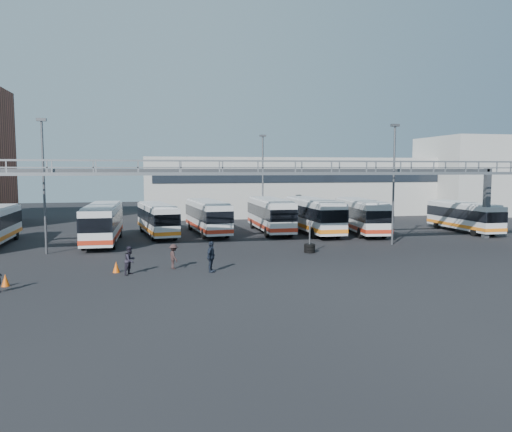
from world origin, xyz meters
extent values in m
plane|color=black|center=(0.00, 0.00, 0.00)|extent=(140.00, 140.00, 0.00)
cube|color=gray|center=(0.00, 5.00, 6.10)|extent=(50.00, 1.80, 0.22)
cube|color=gray|center=(0.00, 4.15, 7.05)|extent=(50.00, 0.10, 0.10)
cube|color=gray|center=(0.00, 5.85, 7.05)|extent=(50.00, 0.10, 0.10)
cube|color=#4C4F54|center=(0.00, 9.00, 6.30)|extent=(45.00, 0.50, 0.35)
cube|color=#9E9E99|center=(12.00, 38.00, 4.00)|extent=(42.00, 14.00, 8.00)
cube|color=#B2B2AD|center=(38.00, 32.00, 5.50)|extent=(14.00, 12.00, 11.00)
cylinder|color=#4C4F54|center=(-16.00, 8.00, 5.00)|extent=(0.18, 0.18, 10.00)
cube|color=#4C4F54|center=(-16.00, 8.00, 10.10)|extent=(0.70, 0.35, 0.22)
cylinder|color=#4C4F54|center=(12.00, 7.00, 5.00)|extent=(0.18, 0.18, 10.00)
cube|color=#4C4F54|center=(12.00, 7.00, 10.10)|extent=(0.70, 0.35, 0.22)
cylinder|color=#4C4F54|center=(4.00, 22.00, 5.00)|extent=(0.18, 0.18, 10.00)
cube|color=#4C4F54|center=(4.00, 22.00, 10.10)|extent=(0.70, 0.35, 0.22)
cylinder|color=black|center=(-20.27, 16.68, 0.48)|extent=(0.31, 0.97, 0.97)
cube|color=silver|center=(-12.28, 12.78, 1.85)|extent=(2.67, 11.20, 2.79)
cube|color=black|center=(-12.28, 12.78, 2.18)|extent=(2.73, 11.27, 1.12)
cube|color=#B72B16|center=(-12.28, 12.78, 0.86)|extent=(2.72, 11.26, 0.36)
cube|color=silver|center=(-12.28, 12.78, 3.33)|extent=(2.40, 10.08, 0.16)
cylinder|color=black|center=(-13.47, 9.22, 0.51)|extent=(0.32, 1.02, 1.02)
cylinder|color=black|center=(-11.17, 9.19, 0.51)|extent=(0.32, 1.02, 1.02)
cylinder|color=black|center=(-13.39, 16.37, 0.51)|extent=(0.32, 1.02, 1.02)
cylinder|color=black|center=(-11.09, 16.34, 0.51)|extent=(0.32, 1.02, 1.02)
cube|color=silver|center=(-7.59, 16.97, 1.69)|extent=(3.91, 10.42, 2.55)
cube|color=black|center=(-7.59, 16.97, 1.99)|extent=(3.98, 10.49, 1.02)
cube|color=orange|center=(-7.59, 16.97, 0.79)|extent=(3.97, 10.48, 0.32)
cube|color=silver|center=(-7.59, 16.97, 3.04)|extent=(3.52, 9.38, 0.15)
cylinder|color=black|center=(-8.09, 13.59, 0.46)|extent=(0.42, 0.96, 0.93)
cylinder|color=black|center=(-6.04, 13.92, 0.46)|extent=(0.42, 0.96, 0.93)
cylinder|color=black|center=(-9.13, 20.02, 0.46)|extent=(0.42, 0.96, 0.93)
cylinder|color=black|center=(-7.08, 20.35, 0.46)|extent=(0.42, 0.96, 0.93)
cube|color=silver|center=(-2.67, 17.45, 1.80)|extent=(3.55, 11.05, 2.72)
cube|color=black|center=(-2.67, 17.45, 2.12)|extent=(3.62, 11.12, 1.09)
cube|color=#B72B16|center=(-2.67, 17.45, 0.84)|extent=(3.61, 11.11, 0.35)
cube|color=silver|center=(-2.67, 17.45, 3.24)|extent=(3.20, 9.95, 0.16)
cylinder|color=black|center=(-3.43, 13.88, 0.49)|extent=(0.39, 1.01, 0.99)
cylinder|color=black|center=(-1.21, 14.11, 0.49)|extent=(0.39, 1.01, 0.99)
cylinder|color=black|center=(-4.13, 20.80, 0.49)|extent=(0.39, 1.01, 0.99)
cylinder|color=black|center=(-1.91, 21.02, 0.49)|extent=(0.39, 1.01, 0.99)
cube|color=silver|center=(3.73, 17.32, 1.87)|extent=(2.67, 11.30, 2.82)
cube|color=black|center=(3.73, 17.32, 2.20)|extent=(2.73, 11.36, 1.13)
cube|color=#B72B16|center=(3.73, 17.32, 0.87)|extent=(2.72, 11.35, 0.36)
cube|color=silver|center=(3.73, 17.32, 3.36)|extent=(2.40, 10.17, 0.16)
cylinder|color=black|center=(2.54, 13.72, 0.51)|extent=(0.32, 1.03, 1.03)
cylinder|color=black|center=(4.86, 13.70, 0.51)|extent=(0.32, 1.03, 1.03)
cylinder|color=black|center=(2.61, 20.94, 0.51)|extent=(0.32, 1.03, 1.03)
cylinder|color=black|center=(4.93, 20.91, 0.51)|extent=(0.32, 1.03, 1.03)
cube|color=silver|center=(7.68, 15.45, 1.90)|extent=(2.83, 11.52, 2.87)
cube|color=black|center=(7.68, 15.45, 2.24)|extent=(2.89, 11.59, 1.15)
cube|color=orange|center=(7.68, 15.45, 0.89)|extent=(2.88, 11.58, 0.37)
cube|color=silver|center=(7.68, 15.45, 3.42)|extent=(2.54, 10.37, 0.17)
cylinder|color=black|center=(6.57, 11.76, 0.52)|extent=(0.33, 1.05, 1.04)
cylinder|color=black|center=(8.94, 11.80, 0.52)|extent=(0.33, 1.05, 1.04)
cylinder|color=black|center=(6.43, 19.10, 0.52)|extent=(0.33, 1.05, 1.04)
cylinder|color=black|center=(8.80, 19.15, 0.52)|extent=(0.33, 1.05, 1.04)
cube|color=silver|center=(12.42, 14.55, 1.85)|extent=(3.76, 11.34, 2.78)
cube|color=black|center=(12.42, 14.55, 2.18)|extent=(3.83, 11.41, 1.11)
cube|color=#B72B16|center=(12.42, 14.55, 0.86)|extent=(3.81, 11.40, 0.35)
cube|color=silver|center=(12.42, 14.55, 3.32)|extent=(3.38, 10.21, 0.16)
cylinder|color=black|center=(10.89, 11.14, 0.51)|extent=(0.41, 1.04, 1.01)
cylinder|color=black|center=(13.16, 10.88, 0.51)|extent=(0.41, 1.04, 1.01)
cylinder|color=black|center=(11.68, 18.22, 0.51)|extent=(0.41, 1.04, 1.01)
cylinder|color=black|center=(13.96, 17.96, 0.51)|extent=(0.41, 1.04, 1.01)
cube|color=silver|center=(23.28, 13.52, 1.66)|extent=(2.29, 10.02, 2.50)
cube|color=black|center=(23.28, 13.52, 1.96)|extent=(2.35, 10.08, 1.00)
cube|color=orange|center=(23.28, 13.52, 0.77)|extent=(2.34, 10.07, 0.32)
cube|color=silver|center=(23.28, 13.52, 2.99)|extent=(2.06, 9.01, 0.15)
cylinder|color=black|center=(22.26, 10.31, 0.46)|extent=(0.27, 0.91, 0.91)
cylinder|color=black|center=(24.30, 10.31, 0.46)|extent=(0.27, 0.91, 0.91)
cylinder|color=black|center=(22.26, 16.72, 0.46)|extent=(0.27, 0.91, 0.91)
cylinder|color=black|center=(24.29, 16.72, 0.46)|extent=(0.27, 0.91, 0.91)
imported|color=#221E2A|center=(-9.46, -0.94, 0.88)|extent=(1.03, 1.08, 1.75)
imported|color=#2D1F1E|center=(-6.77, 0.32, 0.81)|extent=(0.86, 1.17, 1.62)
imported|color=#1A212F|center=(-4.53, -1.25, 0.98)|extent=(0.94, 1.23, 1.95)
cone|color=#D7520B|center=(-16.07, -2.71, 0.34)|extent=(0.45, 0.45, 0.68)
cone|color=#D7520B|center=(-10.35, -0.12, 0.35)|extent=(0.51, 0.51, 0.70)
cylinder|color=black|center=(3.79, 4.50, 0.12)|extent=(0.85, 0.85, 0.20)
cylinder|color=black|center=(3.79, 4.50, 0.35)|extent=(0.85, 0.85, 0.20)
cylinder|color=black|center=(3.79, 4.50, 0.57)|extent=(0.85, 0.85, 0.20)
cylinder|color=#4C4F54|center=(3.79, 4.50, 1.22)|extent=(0.12, 0.12, 2.44)
camera|label=1|loc=(-8.11, -31.96, 6.42)|focal=35.00mm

